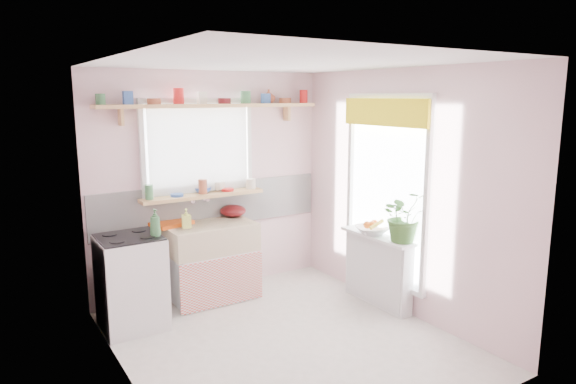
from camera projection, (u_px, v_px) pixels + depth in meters
room at (295, 176)px, 5.54m from camera, size 3.20×3.20×3.20m
sink_unit at (212, 261)px, 5.65m from camera, size 0.95×0.65×1.11m
cooker at (131, 282)px, 4.94m from camera, size 0.58×0.58×0.93m
radiator_ledge at (378, 269)px, 5.51m from camera, size 0.22×0.95×0.78m
windowsill at (203, 195)px, 5.67m from camera, size 1.40×0.22×0.04m
pine_shelf at (214, 106)px, 5.56m from camera, size 2.52×0.24×0.04m
shelf_crockery at (211, 99)px, 5.54m from camera, size 2.47×0.11×0.12m
sill_crockery at (203, 189)px, 5.66m from camera, size 1.35×0.11×0.12m
dish_tray at (171, 223)px, 5.54m from camera, size 0.47×0.40×0.04m
colander at (233, 211)px, 5.93m from camera, size 0.39×0.39×0.13m
jade_plant at (405, 216)px, 5.14m from camera, size 0.58×0.54×0.53m
fruit_bowl at (372, 230)px, 5.46m from camera, size 0.44×0.44×0.08m
herb_pot at (409, 233)px, 5.11m from camera, size 0.11×0.08×0.21m
soap_bottle_sink at (186, 218)px, 5.41m from camera, size 0.11×0.12×0.21m
sill_cup at (219, 186)px, 5.83m from camera, size 0.13×0.13×0.10m
sill_bowl at (203, 190)px, 5.73m from camera, size 0.25×0.25×0.06m
shelf_vase at (269, 96)px, 5.98m from camera, size 0.19×0.19×0.16m
cooker_bottle at (155, 223)px, 4.84m from camera, size 0.12×0.12×0.26m
fruit at (372, 224)px, 5.46m from camera, size 0.20×0.14×0.10m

